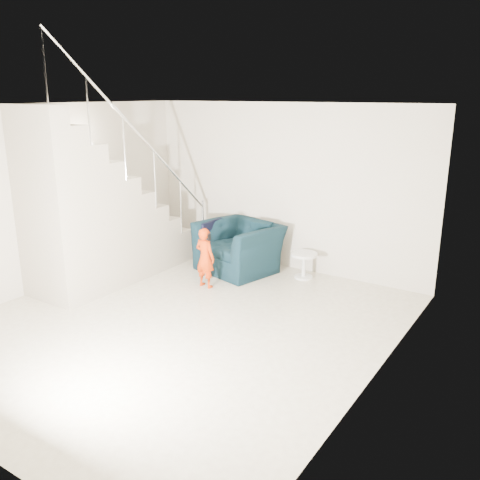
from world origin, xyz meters
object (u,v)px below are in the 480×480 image
Objects in this scene: side_table at (304,261)px; staircase at (98,222)px; toddler at (205,258)px; armchair at (239,247)px.

side_table is 0.11× the size of staircase.
toddler is 1.59m from side_table.
side_table is (1.08, 1.16, -0.18)m from toddler.
side_table is 3.24m from staircase.
armchair is 1.32× the size of toddler.
staircase is (-1.50, -0.69, 0.49)m from toddler.
toddler is at bearing 24.71° from staircase.
toddler reaches higher than armchair.
armchair is at bearing 46.62° from staircase.
armchair is at bearing -86.46° from toddler.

